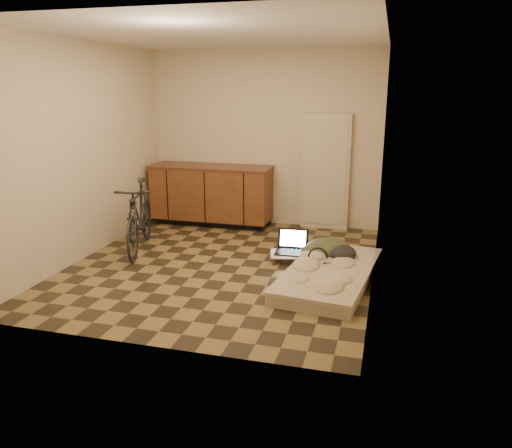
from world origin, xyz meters
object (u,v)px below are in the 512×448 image
(laptop, at_px, (292,248))
(futon, at_px, (330,275))
(bicycle, at_px, (139,213))
(lap_desk, at_px, (294,254))

(laptop, bearing_deg, futon, -51.46)
(bicycle, distance_m, laptop, 2.00)
(bicycle, relative_size, lap_desk, 2.39)
(bicycle, height_order, laptop, bicycle)
(bicycle, bearing_deg, laptop, -11.56)
(bicycle, xyz_separation_m, laptop, (1.96, 0.19, -0.35))
(futon, relative_size, lap_desk, 2.89)
(lap_desk, xyz_separation_m, laptop, (-0.04, 0.05, 0.06))
(lap_desk, distance_m, laptop, 0.09)
(futon, xyz_separation_m, lap_desk, (-0.50, 0.56, 0.01))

